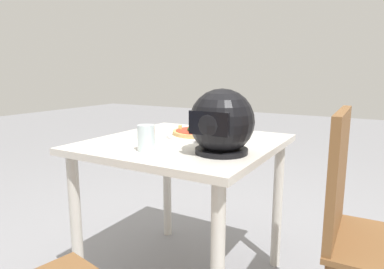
# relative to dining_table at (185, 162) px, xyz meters

# --- Properties ---
(dining_table) EXTENTS (0.82, 0.84, 0.71)m
(dining_table) POSITION_rel_dining_table_xyz_m (0.00, 0.00, 0.00)
(dining_table) COLOR beige
(dining_table) RESTS_ON ground
(pizza_plate) EXTENTS (0.32, 0.32, 0.01)m
(pizza_plate) POSITION_rel_dining_table_xyz_m (-0.01, -0.12, 0.11)
(pizza_plate) COLOR white
(pizza_plate) RESTS_ON dining_table
(pizza) EXTENTS (0.26, 0.26, 0.05)m
(pizza) POSITION_rel_dining_table_xyz_m (-0.01, -0.13, 0.13)
(pizza) COLOR tan
(pizza) RESTS_ON pizza_plate
(motorcycle_helmet) EXTENTS (0.25, 0.25, 0.25)m
(motorcycle_helmet) POSITION_rel_dining_table_xyz_m (-0.25, 0.14, 0.22)
(motorcycle_helmet) COLOR black
(motorcycle_helmet) RESTS_ON dining_table
(drinking_glass) EXTENTS (0.07, 0.07, 0.11)m
(drinking_glass) POSITION_rel_dining_table_xyz_m (0.03, 0.26, 0.16)
(drinking_glass) COLOR silver
(drinking_glass) RESTS_ON dining_table
(chair_side) EXTENTS (0.41, 0.41, 0.90)m
(chair_side) POSITION_rel_dining_table_xyz_m (-0.77, 0.07, -0.10)
(chair_side) COLOR brown
(chair_side) RESTS_ON ground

